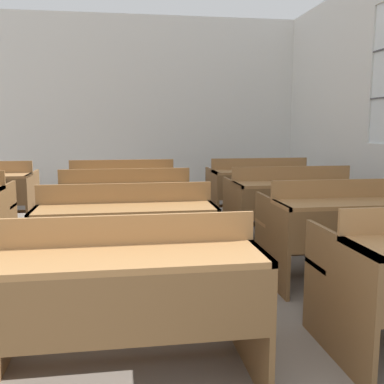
% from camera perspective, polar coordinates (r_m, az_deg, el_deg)
% --- Properties ---
extents(wall_back, '(6.12, 0.06, 2.96)m').
position_cam_1_polar(wall_back, '(7.37, -10.31, 10.14)').
color(wall_back, silver).
rests_on(wall_back, ground_plane).
extents(bench_front_center, '(1.28, 0.79, 0.83)m').
position_cam_1_polar(bench_front_center, '(2.24, -8.55, -12.18)').
color(bench_front_center, brown).
rests_on(bench_front_center, ground_plane).
extents(bench_second_center, '(1.28, 0.79, 0.83)m').
position_cam_1_polar(bench_second_center, '(3.38, -8.34, -5.05)').
color(bench_second_center, brown).
rests_on(bench_second_center, ground_plane).
extents(bench_second_right, '(1.28, 0.79, 0.83)m').
position_cam_1_polar(bench_second_right, '(3.80, 19.29, -3.95)').
color(bench_second_right, brown).
rests_on(bench_second_right, ground_plane).
extents(bench_third_center, '(1.28, 0.79, 0.83)m').
position_cam_1_polar(bench_third_center, '(4.50, -8.42, -1.68)').
color(bench_third_center, brown).
rests_on(bench_third_center, ground_plane).
extents(bench_third_right, '(1.28, 0.79, 0.83)m').
position_cam_1_polar(bench_third_right, '(4.81, 12.56, -1.13)').
color(bench_third_right, brown).
rests_on(bench_third_right, ground_plane).
extents(bench_back_center, '(1.28, 0.79, 0.83)m').
position_cam_1_polar(bench_back_center, '(5.66, -8.81, 0.40)').
color(bench_back_center, brown).
rests_on(bench_back_center, ground_plane).
extents(bench_back_right, '(1.28, 0.79, 0.83)m').
position_cam_1_polar(bench_back_right, '(5.93, 8.60, 0.77)').
color(bench_back_right, brown).
rests_on(bench_back_right, ground_plane).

